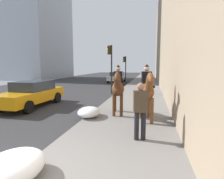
{
  "coord_description": "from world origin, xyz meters",
  "views": [
    {
      "loc": [
        -2.95,
        -2.7,
        2.3
      ],
      "look_at": [
        4.0,
        -1.27,
        1.4
      ],
      "focal_mm": 30.14,
      "sensor_mm": 36.0,
      "label": 1
    }
  ],
  "objects_px": {
    "pedestrian_greeting": "(140,107)",
    "car_near_lane": "(117,77)",
    "mounted_horse_near": "(118,88)",
    "traffic_light_near_curb": "(111,61)",
    "traffic_light_far_curb": "(125,65)",
    "mounted_horse_far": "(147,90)",
    "car_mid_lane": "(32,93)"
  },
  "relations": [
    {
      "from": "traffic_light_near_curb",
      "to": "traffic_light_far_curb",
      "type": "distance_m",
      "value": 8.75
    },
    {
      "from": "mounted_horse_far",
      "to": "pedestrian_greeting",
      "type": "xyz_separation_m",
      "value": [
        -2.03,
        0.13,
        -0.25
      ]
    },
    {
      "from": "pedestrian_greeting",
      "to": "car_mid_lane",
      "type": "height_order",
      "value": "pedestrian_greeting"
    },
    {
      "from": "mounted_horse_near",
      "to": "pedestrian_greeting",
      "type": "height_order",
      "value": "mounted_horse_near"
    },
    {
      "from": "pedestrian_greeting",
      "to": "car_near_lane",
      "type": "xyz_separation_m",
      "value": [
        20.42,
        4.36,
        -0.35
      ]
    },
    {
      "from": "traffic_light_far_curb",
      "to": "car_near_lane",
      "type": "bearing_deg",
      "value": 35.01
    },
    {
      "from": "car_mid_lane",
      "to": "traffic_light_near_curb",
      "type": "relative_size",
      "value": 1.15
    },
    {
      "from": "car_near_lane",
      "to": "mounted_horse_near",
      "type": "bearing_deg",
      "value": 11.42
    },
    {
      "from": "pedestrian_greeting",
      "to": "mounted_horse_near",
      "type": "bearing_deg",
      "value": 10.81
    },
    {
      "from": "mounted_horse_far",
      "to": "car_near_lane",
      "type": "xyz_separation_m",
      "value": [
        18.39,
        4.49,
        -0.6
      ]
    },
    {
      "from": "mounted_horse_near",
      "to": "mounted_horse_far",
      "type": "xyz_separation_m",
      "value": [
        -0.79,
        -1.28,
        0.02
      ]
    },
    {
      "from": "mounted_horse_far",
      "to": "pedestrian_greeting",
      "type": "height_order",
      "value": "mounted_horse_far"
    },
    {
      "from": "mounted_horse_near",
      "to": "pedestrian_greeting",
      "type": "bearing_deg",
      "value": 14.55
    },
    {
      "from": "mounted_horse_far",
      "to": "car_mid_lane",
      "type": "distance_m",
      "value": 6.71
    },
    {
      "from": "mounted_horse_near",
      "to": "mounted_horse_far",
      "type": "height_order",
      "value": "mounted_horse_far"
    },
    {
      "from": "pedestrian_greeting",
      "to": "traffic_light_far_curb",
      "type": "height_order",
      "value": "traffic_light_far_curb"
    },
    {
      "from": "traffic_light_near_curb",
      "to": "traffic_light_far_curb",
      "type": "relative_size",
      "value": 1.13
    },
    {
      "from": "pedestrian_greeting",
      "to": "traffic_light_far_curb",
      "type": "bearing_deg",
      "value": -2.23
    },
    {
      "from": "car_near_lane",
      "to": "mounted_horse_far",
      "type": "bearing_deg",
      "value": 14.81
    },
    {
      "from": "mounted_horse_near",
      "to": "car_near_lane",
      "type": "distance_m",
      "value": 17.9
    },
    {
      "from": "mounted_horse_far",
      "to": "pedestrian_greeting",
      "type": "distance_m",
      "value": 2.05
    },
    {
      "from": "mounted_horse_far",
      "to": "car_near_lane",
      "type": "height_order",
      "value": "mounted_horse_far"
    },
    {
      "from": "pedestrian_greeting",
      "to": "car_mid_lane",
      "type": "distance_m",
      "value": 7.42
    },
    {
      "from": "car_near_lane",
      "to": "traffic_light_far_curb",
      "type": "bearing_deg",
      "value": 36.1
    },
    {
      "from": "mounted_horse_near",
      "to": "pedestrian_greeting",
      "type": "relative_size",
      "value": 1.31
    },
    {
      "from": "pedestrian_greeting",
      "to": "car_near_lane",
      "type": "height_order",
      "value": "pedestrian_greeting"
    },
    {
      "from": "pedestrian_greeting",
      "to": "traffic_light_far_curb",
      "type": "xyz_separation_m",
      "value": [
        18.43,
        2.96,
        1.26
      ]
    },
    {
      "from": "mounted_horse_near",
      "to": "car_near_lane",
      "type": "height_order",
      "value": "mounted_horse_near"
    },
    {
      "from": "car_mid_lane",
      "to": "traffic_light_near_curb",
      "type": "bearing_deg",
      "value": 150.45
    },
    {
      "from": "mounted_horse_far",
      "to": "pedestrian_greeting",
      "type": "bearing_deg",
      "value": -12.3
    },
    {
      "from": "car_mid_lane",
      "to": "traffic_light_near_curb",
      "type": "height_order",
      "value": "traffic_light_near_curb"
    },
    {
      "from": "car_near_lane",
      "to": "traffic_light_near_curb",
      "type": "height_order",
      "value": "traffic_light_near_curb"
    }
  ]
}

